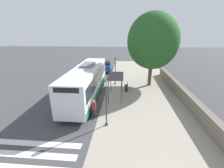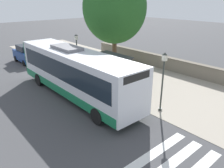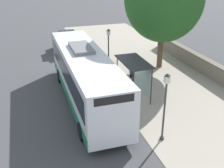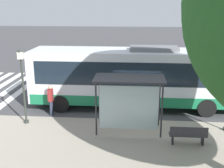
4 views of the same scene
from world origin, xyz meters
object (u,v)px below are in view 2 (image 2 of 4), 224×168
bench (104,71)px  street_lamp_far (77,51)px  bus (75,72)px  shade_tree (115,8)px  street_lamp_near (163,77)px  pedestrian (137,96)px  parked_car_behind_bus (27,54)px  bus_shelter (114,61)px

bench → street_lamp_far: street_lamp_far is taller
bus → shade_tree: (-7.63, -4.30, 4.02)m
bench → street_lamp_near: size_ratio=0.42×
street_lamp_far → bus: bearing=55.5°
pedestrian → street_lamp_near: size_ratio=0.45×
street_lamp_near → bench: bearing=-102.0°
street_lamp_near → parked_car_behind_bus: size_ratio=0.96×
bus → street_lamp_near: size_ratio=3.16×
bus → parked_car_behind_bus: 11.55m
street_lamp_far → shade_tree: bearing=-179.5°
street_lamp_near → street_lamp_far: bearing=-90.5°
bench → street_lamp_near: 8.16m
bus → shade_tree: bearing=-150.6°
shade_tree → bench: bearing=34.0°
pedestrian → shade_tree: shade_tree is taller
pedestrian → bus: bearing=-70.2°
pedestrian → street_lamp_near: 1.98m
bus_shelter → bench: 3.26m
bus → bench: (-4.49, -2.18, -1.38)m
street_lamp_near → shade_tree: 11.58m
parked_car_behind_bus → street_lamp_far: bearing=106.3°
street_lamp_near → bus_shelter: bearing=-96.2°
bus_shelter → pedestrian: size_ratio=1.90×
bus → pedestrian: size_ratio=7.10×
bus → parked_car_behind_bus: size_ratio=3.03×
parked_car_behind_bus → street_lamp_near: bearing=96.8°
bench → shade_tree: bearing=-146.0°
bus_shelter → parked_car_behind_bus: size_ratio=0.81×
bench → shade_tree: 6.60m
bus → pedestrian: bearing=109.8°
shade_tree → street_lamp_far: bearing=0.5°
bus_shelter → pedestrian: bus_shelter is taller
pedestrian → street_lamp_far: (-1.25, -8.89, 1.24)m
bench → parked_car_behind_bus: size_ratio=0.40×
bus → pedestrian: (-1.67, 4.64, -0.85)m
bus → parked_car_behind_bus: (-0.81, -11.49, -0.90)m
bus → bench: bus is taller
bus → bench: 5.18m
bus_shelter → street_lamp_far: (0.48, -4.64, 0.09)m
bus → bus_shelter: (-3.40, 0.39, 0.30)m
street_lamp_near → street_lamp_far: size_ratio=1.02×
shade_tree → bus_shelter: bearing=47.9°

